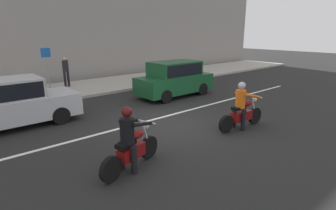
{
  "coord_description": "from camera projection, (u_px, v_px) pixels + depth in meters",
  "views": [
    {
      "loc": [
        -6.14,
        -6.81,
        3.29
      ],
      "look_at": [
        -1.05,
        -0.89,
        1.11
      ],
      "focal_mm": 28.41,
      "sensor_mm": 36.0,
      "label": 1
    }
  ],
  "objects": [
    {
      "name": "ground_plane",
      "position": [
        174.0,
        124.0,
        9.72
      ],
      "size": [
        80.0,
        80.0,
        0.0
      ],
      "primitive_type": "plane",
      "color": "black"
    },
    {
      "name": "sidewalk_slab",
      "position": [
        83.0,
        88.0,
        15.54
      ],
      "size": [
        40.0,
        4.4,
        0.14
      ],
      "primitive_type": "cube",
      "color": "#A8A399",
      "rests_on": "ground_plane"
    },
    {
      "name": "building_facade",
      "position": [
        53.0,
        1.0,
        16.67
      ],
      "size": [
        40.0,
        1.4,
        10.24
      ],
      "primitive_type": "cube",
      "color": "gray",
      "rests_on": "ground_plane"
    },
    {
      "name": "lane_marking_stripe",
      "position": [
        171.0,
        115.0,
        10.8
      ],
      "size": [
        18.0,
        0.14,
        0.01
      ],
      "primitive_type": "cube",
      "color": "silver",
      "rests_on": "ground_plane"
    },
    {
      "name": "motorcycle_with_rider_orange_stripe",
      "position": [
        242.0,
        110.0,
        9.17
      ],
      "size": [
        2.13,
        0.7,
        1.65
      ],
      "color": "black",
      "rests_on": "ground_plane"
    },
    {
      "name": "motorcycle_with_rider_black_leather",
      "position": [
        131.0,
        144.0,
        6.4
      ],
      "size": [
        1.98,
        0.83,
        1.62
      ],
      "color": "black",
      "rests_on": "ground_plane"
    },
    {
      "name": "parked_sedan_silver",
      "position": [
        9.0,
        103.0,
        9.22
      ],
      "size": [
        4.34,
        1.82,
        1.72
      ],
      "color": "#B2B5BA",
      "rests_on": "ground_plane"
    },
    {
      "name": "parked_hatchback_forest_green",
      "position": [
        175.0,
        78.0,
        13.67
      ],
      "size": [
        4.09,
        1.76,
        1.8
      ],
      "color": "#164C28",
      "rests_on": "ground_plane"
    },
    {
      "name": "street_sign_post",
      "position": [
        47.0,
        67.0,
        12.91
      ],
      "size": [
        0.44,
        0.08,
        2.4
      ],
      "color": "gray",
      "rests_on": "sidewalk_slab"
    },
    {
      "name": "pedestrian_bystander",
      "position": [
        66.0,
        69.0,
        15.31
      ],
      "size": [
        0.34,
        0.34,
        1.73
      ],
      "color": "black",
      "rests_on": "sidewalk_slab"
    }
  ]
}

